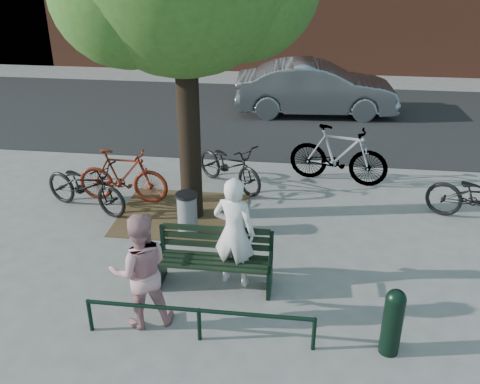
# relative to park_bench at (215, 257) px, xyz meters

# --- Properties ---
(ground) EXTENTS (90.00, 90.00, 0.00)m
(ground) POSITION_rel_park_bench_xyz_m (0.00, -0.08, -0.48)
(ground) COLOR gray
(ground) RESTS_ON ground
(dirt_pit) EXTENTS (2.40, 2.00, 0.02)m
(dirt_pit) POSITION_rel_park_bench_xyz_m (-1.00, 2.12, -0.47)
(dirt_pit) COLOR brown
(dirt_pit) RESTS_ON ground
(road) EXTENTS (40.00, 7.00, 0.01)m
(road) POSITION_rel_park_bench_xyz_m (0.00, 8.42, -0.47)
(road) COLOR black
(road) RESTS_ON ground
(park_bench) EXTENTS (1.74, 0.54, 0.97)m
(park_bench) POSITION_rel_park_bench_xyz_m (0.00, 0.00, 0.00)
(park_bench) COLOR black
(park_bench) RESTS_ON ground
(guard_railing) EXTENTS (3.06, 0.06, 0.51)m
(guard_railing) POSITION_rel_park_bench_xyz_m (0.00, -1.28, -0.08)
(guard_railing) COLOR black
(guard_railing) RESTS_ON ground
(person_left) EXTENTS (0.73, 0.56, 1.78)m
(person_left) POSITION_rel_park_bench_xyz_m (0.29, 0.07, 0.41)
(person_left) COLOR silver
(person_left) RESTS_ON ground
(person_right) EXTENTS (0.99, 0.89, 1.69)m
(person_right) POSITION_rel_park_bench_xyz_m (-0.83, -1.01, 0.36)
(person_right) COLOR tan
(person_right) RESTS_ON ground
(bollard) EXTENTS (0.26, 0.26, 0.96)m
(bollard) POSITION_rel_park_bench_xyz_m (2.47, -1.19, 0.04)
(bollard) COLOR black
(bollard) RESTS_ON ground
(litter_bin) EXTENTS (0.39, 0.39, 0.79)m
(litter_bin) POSITION_rel_park_bench_xyz_m (-0.75, 1.45, -0.08)
(litter_bin) COLOR gray
(litter_bin) RESTS_ON ground
(bicycle_a) EXTENTS (2.05, 1.33, 1.02)m
(bicycle_a) POSITION_rel_park_bench_xyz_m (-2.89, 2.12, 0.03)
(bicycle_a) COLOR black
(bicycle_a) RESTS_ON ground
(bicycle_b) EXTENTS (1.84, 0.55, 1.10)m
(bicycle_b) POSITION_rel_park_bench_xyz_m (-2.29, 2.56, 0.07)
(bicycle_b) COLOR #5C190D
(bicycle_b) RESTS_ON ground
(bicycle_c) EXTENTS (1.87, 1.71, 0.99)m
(bicycle_c) POSITION_rel_park_bench_xyz_m (-0.28, 3.50, 0.02)
(bicycle_c) COLOR black
(bicycle_c) RESTS_ON ground
(bicycle_d) EXTENTS (2.18, 1.04, 1.26)m
(bicycle_d) POSITION_rel_park_bench_xyz_m (1.99, 4.03, 0.15)
(bicycle_d) COLOR gray
(bicycle_d) RESTS_ON ground
(parked_car) EXTENTS (4.76, 1.92, 1.54)m
(parked_car) POSITION_rel_park_bench_xyz_m (1.52, 8.87, 0.29)
(parked_car) COLOR slate
(parked_car) RESTS_ON ground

